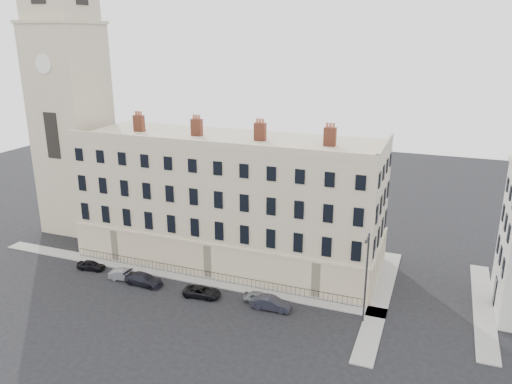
% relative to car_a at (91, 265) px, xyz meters
% --- Properties ---
extents(ground, '(160.00, 160.00, 0.00)m').
position_rel_car_a_xyz_m(ground, '(19.74, -2.79, -0.56)').
color(ground, black).
rests_on(ground, ground).
extents(terrace, '(36.22, 12.22, 17.00)m').
position_rel_car_a_xyz_m(terrace, '(13.78, 9.18, 6.93)').
color(terrace, '#C5B192').
rests_on(terrace, ground).
extents(church_tower, '(8.00, 8.13, 44.00)m').
position_rel_car_a_xyz_m(church_tower, '(-10.26, 11.21, 18.10)').
color(church_tower, '#C5B192').
rests_on(church_tower, ground).
extents(pavement_terrace, '(48.00, 2.00, 0.12)m').
position_rel_car_a_xyz_m(pavement_terrace, '(9.74, 2.21, -0.50)').
color(pavement_terrace, gray).
rests_on(pavement_terrace, ground).
extents(pavement_east_return, '(2.00, 24.00, 0.12)m').
position_rel_car_a_xyz_m(pavement_east_return, '(32.74, 5.21, -0.50)').
color(pavement_east_return, gray).
rests_on(pavement_east_return, ground).
extents(pavement_adjacent, '(2.00, 20.00, 0.12)m').
position_rel_car_a_xyz_m(pavement_adjacent, '(42.74, 7.21, -0.50)').
color(pavement_adjacent, gray).
rests_on(pavement_adjacent, ground).
extents(railings, '(35.00, 0.04, 0.96)m').
position_rel_car_a_xyz_m(railings, '(13.74, 2.61, -0.01)').
color(railings, black).
rests_on(railings, ground).
extents(car_a, '(3.46, 1.75, 1.13)m').
position_rel_car_a_xyz_m(car_a, '(0.00, 0.00, 0.00)').
color(car_a, black).
rests_on(car_a, ground).
extents(car_b, '(3.80, 1.82, 1.20)m').
position_rel_car_a_xyz_m(car_b, '(5.26, -0.72, 0.04)').
color(car_b, slate).
rests_on(car_b, ground).
extents(car_c, '(4.52, 1.99, 1.29)m').
position_rel_car_a_xyz_m(car_c, '(7.85, -0.94, 0.08)').
color(car_c, black).
rests_on(car_c, ground).
extents(car_d, '(4.16, 2.25, 1.11)m').
position_rel_car_a_xyz_m(car_d, '(15.09, -1.03, -0.01)').
color(car_d, black).
rests_on(car_d, ground).
extents(car_e, '(3.49, 1.70, 1.15)m').
position_rel_car_a_xyz_m(car_e, '(21.18, 0.04, 0.01)').
color(car_e, slate).
rests_on(car_e, ground).
extents(car_f, '(4.09, 1.59, 1.33)m').
position_rel_car_a_xyz_m(car_f, '(22.74, -0.82, 0.10)').
color(car_f, '#21222C').
rests_on(car_f, ground).
extents(streetlamp, '(0.21, 1.98, 9.17)m').
position_rel_car_a_xyz_m(streetlamp, '(31.77, 0.01, 4.52)').
color(streetlamp, '#323338').
rests_on(streetlamp, ground).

